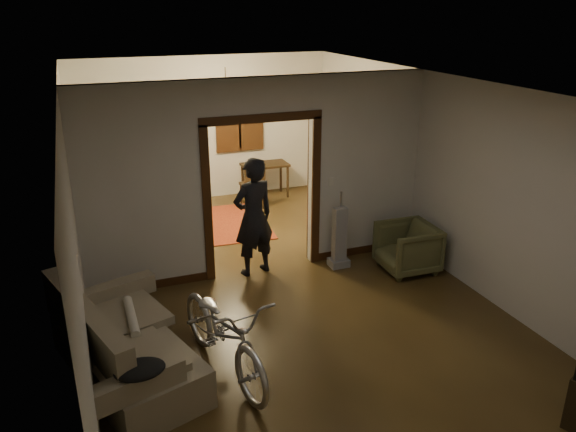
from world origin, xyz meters
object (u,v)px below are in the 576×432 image
person (254,217)px  locker (133,164)px  bicycle (224,332)px  desk (265,181)px  sofa (125,338)px  armchair (407,248)px

person → locker: (-1.30, 3.06, 0.11)m
bicycle → locker: 5.24m
bicycle → person: person is taller
bicycle → desk: (2.28, 5.36, -0.15)m
locker → sofa: bearing=-78.8°
sofa → bicycle: (0.97, -0.29, 0.02)m
armchair → locker: locker is taller
sofa → person: 2.75m
armchair → desk: armchair is taller
bicycle → locker: bearing=81.7°
armchair → bicycle: bearing=-63.4°
armchair → person: size_ratio=0.45×
person → desk: (1.26, 3.21, -0.53)m
armchair → locker: size_ratio=0.40×
person → desk: 3.49m
armchair → desk: bearing=-165.6°
armchair → person: bearing=-107.0°
bicycle → desk: bearing=55.6°
sofa → person: size_ratio=1.17×
person → locker: bearing=-81.0°
armchair → desk: size_ratio=0.85×
armchair → person: person is taller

